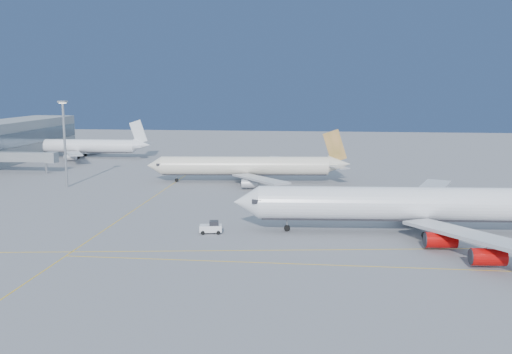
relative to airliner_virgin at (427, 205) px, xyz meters
name	(u,v)px	position (x,y,z in m)	size (l,w,h in m)	color
ground	(306,241)	(-23.01, -8.39, -5.56)	(500.00, 500.00, 0.00)	slate
jet_bridge	(25,157)	(-116.12, 63.61, -0.39)	(23.60, 3.60, 6.90)	gray
taxiway_lines	(233,230)	(-37.72, -2.05, -5.55)	(118.86, 140.00, 0.02)	#E8AD0C
airliner_virgin	(427,205)	(0.00, 0.00, 0.00)	(74.80, 67.06, 18.45)	white
airliner_etihad	(249,166)	(-41.43, 54.16, -0.78)	(60.16, 55.31, 15.69)	beige
airliner_third	(81,146)	(-114.36, 103.62, -1.00)	(56.15, 51.86, 15.08)	white
pushback_tug	(211,228)	(-41.45, -4.96, -4.44)	(4.56, 3.17, 2.41)	white
light_mast	(64,137)	(-91.33, 40.17, 8.65)	(2.08, 2.08, 24.08)	gray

